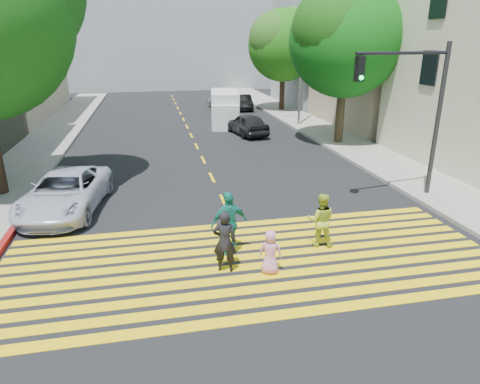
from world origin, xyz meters
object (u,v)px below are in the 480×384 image
object	(u,v)px
tree_right_near	(347,34)
dark_car_near	(247,124)
tree_right_far	(284,41)
white_van	(225,109)
dark_car_parked	(243,102)
pedestrian_woman	(321,220)
pedestrian_man	(225,242)
pedestrian_child	(270,252)
traffic_signal	(418,101)
pedestrian_extra	(229,223)
silver_car	(220,101)
white_sedan	(65,192)

from	to	relation	value
tree_right_near	dark_car_near	size ratio (longest dim) A/B	2.22
tree_right_far	white_van	size ratio (longest dim) A/B	1.61
dark_car_near	dark_car_parked	distance (m)	10.62
pedestrian_woman	white_van	size ratio (longest dim) A/B	0.31
dark_car_near	tree_right_near	bearing A→B (deg)	133.12
pedestrian_man	pedestrian_child	size ratio (longest dim) A/B	1.40
tree_right_far	dark_car_near	world-z (taller)	tree_right_far
pedestrian_child	traffic_signal	bearing A→B (deg)	-129.75
tree_right_far	traffic_signal	bearing A→B (deg)	-94.92
tree_right_near	pedestrian_man	bearing A→B (deg)	-124.67
pedestrian_woman	pedestrian_extra	world-z (taller)	pedestrian_extra
pedestrian_extra	dark_car_parked	size ratio (longest dim) A/B	0.48
pedestrian_woman	dark_car_parked	distance (m)	26.32
dark_car_near	traffic_signal	distance (m)	13.43
pedestrian_man	traffic_signal	size ratio (longest dim) A/B	0.29
pedestrian_extra	silver_car	bearing A→B (deg)	-112.53
pedestrian_extra	silver_car	size ratio (longest dim) A/B	0.42
dark_car_near	white_van	bearing A→B (deg)	-87.51
pedestrian_child	dark_car_near	world-z (taller)	dark_car_near
tree_right_near	traffic_signal	xyz separation A→B (m)	(-1.46, -9.19, -2.37)
tree_right_far	silver_car	size ratio (longest dim) A/B	1.91
pedestrian_woman	pedestrian_extra	xyz separation A→B (m)	(-2.66, 0.07, 0.11)
pedestrian_extra	white_sedan	size ratio (longest dim) A/B	0.37
tree_right_far	dark_car_parked	size ratio (longest dim) A/B	2.20
silver_car	dark_car_near	bearing A→B (deg)	88.12
pedestrian_woman	white_sedan	xyz separation A→B (m)	(-7.65, 4.39, -0.11)
tree_right_far	silver_car	bearing A→B (deg)	154.36
tree_right_far	silver_car	xyz separation A→B (m)	(-4.93, 2.37, -4.98)
tree_right_far	pedestrian_extra	distance (m)	26.63
white_van	white_sedan	bearing A→B (deg)	-110.44
pedestrian_man	pedestrian_extra	size ratio (longest dim) A/B	0.91
white_sedan	white_van	world-z (taller)	white_van
pedestrian_child	silver_car	xyz separation A→B (m)	(3.37, 28.22, 0.04)
tree_right_near	pedestrian_child	bearing A→B (deg)	-120.56
pedestrian_man	traffic_signal	distance (m)	8.93
white_sedan	pedestrian_man	bearing A→B (deg)	-39.66
white_sedan	traffic_signal	world-z (taller)	traffic_signal
tree_right_near	white_van	distance (m)	10.21
pedestrian_woman	dark_car_parked	size ratio (longest dim) A/B	0.43
pedestrian_extra	traffic_signal	world-z (taller)	traffic_signal
pedestrian_woman	white_sedan	world-z (taller)	pedestrian_woman
traffic_signal	pedestrian_extra	bearing A→B (deg)	-166.93
tree_right_near	silver_car	distance (m)	16.42
tree_right_far	pedestrian_extra	size ratio (longest dim) A/B	4.55
white_sedan	dark_car_near	distance (m)	14.46
pedestrian_man	dark_car_near	bearing A→B (deg)	-89.01
pedestrian_extra	white_van	bearing A→B (deg)	-113.31
dark_car_near	pedestrian_child	bearing A→B (deg)	69.19
pedestrian_child	dark_car_near	distance (m)	17.19
tree_right_far	silver_car	distance (m)	7.40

